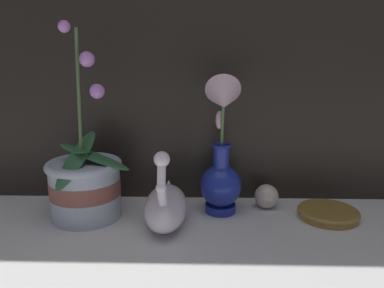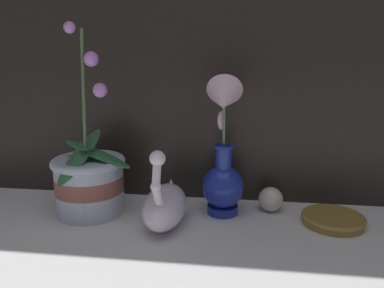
# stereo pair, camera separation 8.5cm
# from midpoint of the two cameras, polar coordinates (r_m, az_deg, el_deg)

# --- Properties ---
(ground_plane) EXTENTS (2.80, 2.80, 0.00)m
(ground_plane) POSITION_cam_midpoint_polar(r_m,az_deg,el_deg) (0.79, -1.11, -16.07)
(ground_plane) COLOR silver
(orchid_potted_plant) EXTENTS (0.21, 0.22, 0.46)m
(orchid_potted_plant) POSITION_cam_midpoint_polar(r_m,az_deg,el_deg) (0.95, -18.48, -5.65)
(orchid_potted_plant) COLOR #B2BCCC
(orchid_potted_plant) RESTS_ON ground_plane
(swan_figurine) EXTENTS (0.10, 0.20, 0.20)m
(swan_figurine) POSITION_cam_midpoint_polar(r_m,az_deg,el_deg) (0.88, -6.83, -9.25)
(swan_figurine) COLOR white
(swan_figurine) RESTS_ON ground_plane
(blue_vase) EXTENTS (0.10, 0.15, 0.35)m
(blue_vase) POSITION_cam_midpoint_polar(r_m,az_deg,el_deg) (0.91, 1.82, -3.06)
(blue_vase) COLOR navy
(blue_vase) RESTS_ON ground_plane
(glass_sphere) EXTENTS (0.06, 0.06, 0.06)m
(glass_sphere) POSITION_cam_midpoint_polar(r_m,az_deg,el_deg) (0.98, 8.85, -7.92)
(glass_sphere) COLOR beige
(glass_sphere) RESTS_ON ground_plane
(amber_dish) EXTENTS (0.15, 0.15, 0.02)m
(amber_dish) POSITION_cam_midpoint_polar(r_m,az_deg,el_deg) (0.97, 17.68, -9.99)
(amber_dish) COLOR olive
(amber_dish) RESTS_ON ground_plane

